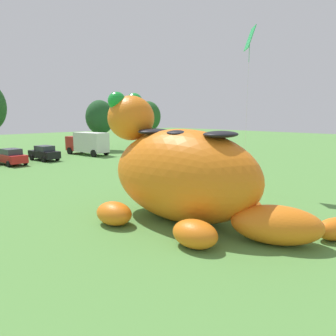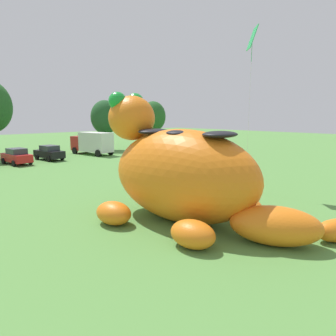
{
  "view_description": "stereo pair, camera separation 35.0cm",
  "coord_description": "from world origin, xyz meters",
  "px_view_note": "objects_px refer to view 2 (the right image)",
  "views": [
    {
      "loc": [
        -12.05,
        -8.52,
        5.2
      ],
      "look_at": [
        -1.11,
        2.21,
        2.52
      ],
      "focal_mm": 32.57,
      "sensor_mm": 36.0,
      "label": 1
    },
    {
      "loc": [
        -11.8,
        -8.77,
        5.2
      ],
      "look_at": [
        -1.11,
        2.21,
        2.52
      ],
      "focal_mm": 32.57,
      "sensor_mm": 36.0,
      "label": 2
    }
  ],
  "objects_px": {
    "box_truck": "(92,143)",
    "tethered_flying_kite": "(252,41)",
    "car_red": "(17,156)",
    "car_black": "(49,153)",
    "spectator_mid_field": "(148,163)",
    "giant_inflatable_creature": "(183,174)"
  },
  "relations": [
    {
      "from": "box_truck",
      "to": "tethered_flying_kite",
      "type": "distance_m",
      "value": 26.14
    },
    {
      "from": "car_red",
      "to": "box_truck",
      "type": "distance_m",
      "value": 10.2
    },
    {
      "from": "tethered_flying_kite",
      "to": "car_red",
      "type": "bearing_deg",
      "value": 108.31
    },
    {
      "from": "car_black",
      "to": "box_truck",
      "type": "distance_m",
      "value": 6.34
    },
    {
      "from": "car_black",
      "to": "car_red",
      "type": "bearing_deg",
      "value": -170.16
    },
    {
      "from": "spectator_mid_field",
      "to": "tethered_flying_kite",
      "type": "relative_size",
      "value": 0.16
    },
    {
      "from": "car_black",
      "to": "spectator_mid_field",
      "type": "distance_m",
      "value": 14.36
    },
    {
      "from": "car_red",
      "to": "car_black",
      "type": "distance_m",
      "value": 3.87
    },
    {
      "from": "car_red",
      "to": "box_truck",
      "type": "relative_size",
      "value": 0.64
    },
    {
      "from": "box_truck",
      "to": "tethered_flying_kite",
      "type": "bearing_deg",
      "value": -95.58
    },
    {
      "from": "box_truck",
      "to": "car_red",
      "type": "bearing_deg",
      "value": -171.07
    },
    {
      "from": "spectator_mid_field",
      "to": "tethered_flying_kite",
      "type": "bearing_deg",
      "value": -86.26
    },
    {
      "from": "car_black",
      "to": "tethered_flying_kite",
      "type": "xyz_separation_m",
      "value": [
        3.82,
        -23.74,
        9.07
      ]
    },
    {
      "from": "car_red",
      "to": "tethered_flying_kite",
      "type": "bearing_deg",
      "value": -71.69
    },
    {
      "from": "box_truck",
      "to": "tethered_flying_kite",
      "type": "relative_size",
      "value": 0.61
    },
    {
      "from": "car_red",
      "to": "tethered_flying_kite",
      "type": "height_order",
      "value": "tethered_flying_kite"
    },
    {
      "from": "giant_inflatable_creature",
      "to": "car_red",
      "type": "xyz_separation_m",
      "value": [
        0.13,
        24.26,
        -1.48
      ]
    },
    {
      "from": "giant_inflatable_creature",
      "to": "tethered_flying_kite",
      "type": "relative_size",
      "value": 1.12
    },
    {
      "from": "giant_inflatable_creature",
      "to": "car_red",
      "type": "relative_size",
      "value": 2.87
    },
    {
      "from": "box_truck",
      "to": "spectator_mid_field",
      "type": "bearing_deg",
      "value": -101.54
    },
    {
      "from": "car_black",
      "to": "box_truck",
      "type": "relative_size",
      "value": 0.64
    },
    {
      "from": "car_red",
      "to": "tethered_flying_kite",
      "type": "relative_size",
      "value": 0.39
    }
  ]
}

